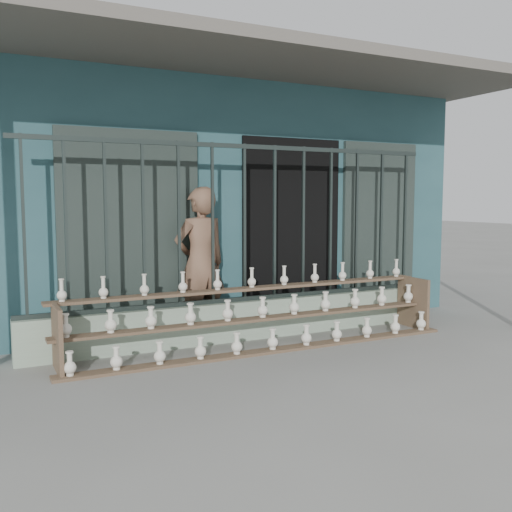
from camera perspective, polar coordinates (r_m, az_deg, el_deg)
name	(u,v)px	position (r m, az deg, el deg)	size (l,w,h in m)	color
ground	(302,368)	(5.62, 4.60, -11.12)	(60.00, 60.00, 0.00)	slate
workshop_building	(167,200)	(9.27, -8.89, 5.59)	(7.40, 6.60, 3.21)	#274D53
parapet_wall	(245,320)	(6.68, -1.15, -6.41)	(5.00, 0.20, 0.45)	#92A890
security_fence	(244,223)	(6.53, -1.17, 3.28)	(5.00, 0.04, 1.80)	#283330
shelf_rack	(263,315)	(6.29, 0.66, -5.90)	(4.50, 0.68, 0.85)	brown
elderly_woman	(200,263)	(6.63, -5.59, -0.74)	(0.65, 0.42, 1.77)	brown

